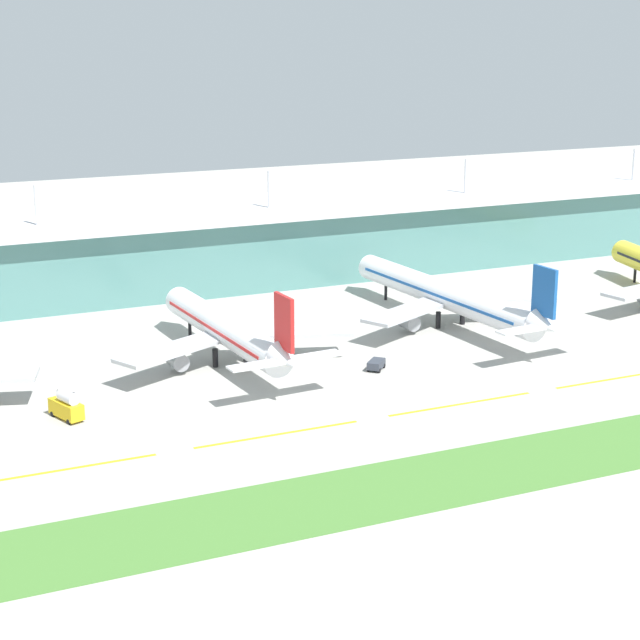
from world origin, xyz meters
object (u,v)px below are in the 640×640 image
object	(u,v)px
airliner_near_middle	(227,330)
airliner_far_middle	(447,296)
pushback_tug	(376,364)
fuel_truck	(67,406)
baggage_cart	(67,396)

from	to	relation	value
airliner_near_middle	airliner_far_middle	world-z (taller)	same
pushback_tug	fuel_truck	distance (m)	58.60
baggage_cart	fuel_truck	distance (m)	8.03
baggage_cart	airliner_far_middle	bearing A→B (deg)	10.61
baggage_cart	fuel_truck	xyz separation A→B (m)	(-1.64, -7.79, 1.00)
airliner_far_middle	pushback_tug	size ratio (longest dim) A/B	14.88
airliner_near_middle	airliner_far_middle	bearing A→B (deg)	6.36
airliner_far_middle	pushback_tug	world-z (taller)	airliner_far_middle
airliner_far_middle	baggage_cart	xyz separation A→B (m)	(-85.15, -15.96, -5.19)
pushback_tug	baggage_cart	distance (m)	57.20
airliner_near_middle	fuel_truck	xyz separation A→B (m)	(-34.60, -17.93, -4.18)
airliner_near_middle	pushback_tug	size ratio (longest dim) A/B	12.26
baggage_cart	fuel_truck	bearing A→B (deg)	-101.85
airliner_near_middle	pushback_tug	world-z (taller)	airliner_near_middle
airliner_near_middle	airliner_far_middle	size ratio (longest dim) A/B	0.82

